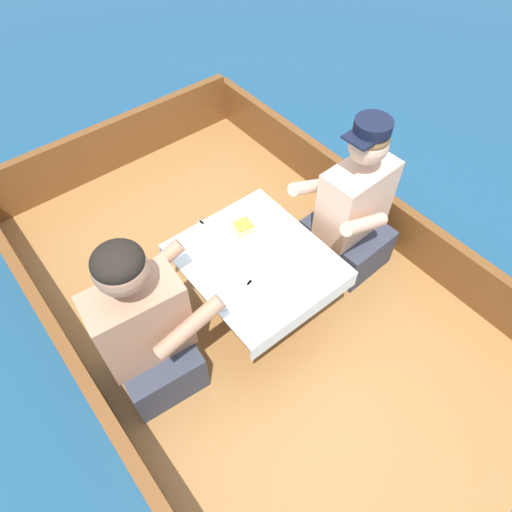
# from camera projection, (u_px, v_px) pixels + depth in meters

# --- Properties ---
(ground_plane) EXTENTS (60.00, 60.00, 0.00)m
(ground_plane) POSITION_uv_depth(u_px,v_px,m) (251.00, 321.00, 2.82)
(ground_plane) COLOR navy
(boat_deck) EXTENTS (1.97, 3.10, 0.26)m
(boat_deck) POSITION_uv_depth(u_px,v_px,m) (251.00, 310.00, 2.72)
(boat_deck) COLOR #9E6B38
(boat_deck) RESTS_ON ground_plane
(gunwale_port) EXTENTS (0.06, 3.10, 0.32)m
(gunwale_port) POSITION_uv_depth(u_px,v_px,m) (90.00, 387.00, 2.12)
(gunwale_port) COLOR brown
(gunwale_port) RESTS_ON boat_deck
(gunwale_starboard) EXTENTS (0.06, 3.10, 0.32)m
(gunwale_starboard) POSITION_uv_depth(u_px,v_px,m) (369.00, 204.00, 2.87)
(gunwale_starboard) COLOR brown
(gunwale_starboard) RESTS_ON boat_deck
(bow_coaming) EXTENTS (1.85, 0.06, 0.36)m
(bow_coaming) POSITION_uv_depth(u_px,v_px,m) (117.00, 143.00, 3.21)
(bow_coaming) COLOR brown
(bow_coaming) RESTS_ON boat_deck
(cockpit_table) EXTENTS (0.67, 0.76, 0.41)m
(cockpit_table) POSITION_uv_depth(u_px,v_px,m) (256.00, 264.00, 2.31)
(cockpit_table) COLOR #B2B2B7
(cockpit_table) RESTS_ON boat_deck
(person_port) EXTENTS (0.55, 0.48, 0.96)m
(person_port) POSITION_uv_depth(u_px,v_px,m) (146.00, 331.00, 2.05)
(person_port) COLOR #333847
(person_port) RESTS_ON boat_deck
(person_starboard) EXTENTS (0.53, 0.45, 0.97)m
(person_starboard) POSITION_uv_depth(u_px,v_px,m) (352.00, 212.00, 2.51)
(person_starboard) COLOR #333847
(person_starboard) RESTS_ON boat_deck
(plate_sandwich) EXTENTS (0.21, 0.21, 0.01)m
(plate_sandwich) POSITION_uv_depth(u_px,v_px,m) (244.00, 230.00, 2.38)
(plate_sandwich) COLOR white
(plate_sandwich) RESTS_ON cockpit_table
(plate_bread) EXTENTS (0.20, 0.20, 0.01)m
(plate_bread) POSITION_uv_depth(u_px,v_px,m) (291.00, 262.00, 2.25)
(plate_bread) COLOR white
(plate_bread) RESTS_ON cockpit_table
(sandwich) EXTENTS (0.11, 0.11, 0.05)m
(sandwich) POSITION_uv_depth(u_px,v_px,m) (244.00, 227.00, 2.36)
(sandwich) COLOR #E0BC7F
(sandwich) RESTS_ON plate_sandwich
(bowl_port_near) EXTENTS (0.14, 0.14, 0.04)m
(bowl_port_near) POSITION_uv_depth(u_px,v_px,m) (211.00, 274.00, 2.18)
(bowl_port_near) COLOR white
(bowl_port_near) RESTS_ON cockpit_table
(bowl_starboard_near) EXTENTS (0.11, 0.11, 0.04)m
(bowl_starboard_near) POSITION_uv_depth(u_px,v_px,m) (205.00, 242.00, 2.31)
(bowl_starboard_near) COLOR white
(bowl_starboard_near) RESTS_ON cockpit_table
(coffee_cup_port) EXTENTS (0.09, 0.06, 0.05)m
(coffee_cup_port) POSITION_uv_depth(u_px,v_px,m) (259.00, 303.00, 2.08)
(coffee_cup_port) COLOR white
(coffee_cup_port) RESTS_ON cockpit_table
(coffee_cup_starboard) EXTENTS (0.10, 0.08, 0.07)m
(coffee_cup_starboard) POSITION_uv_depth(u_px,v_px,m) (271.00, 212.00, 2.43)
(coffee_cup_starboard) COLOR white
(coffee_cup_starboard) RESTS_ON cockpit_table
(tin_can) EXTENTS (0.07, 0.07, 0.05)m
(tin_can) POSITION_uv_depth(u_px,v_px,m) (256.00, 266.00, 2.21)
(tin_can) COLOR silver
(tin_can) RESTS_ON cockpit_table
(utensil_spoon_center) EXTENTS (0.17, 0.05, 0.01)m
(utensil_spoon_center) POSITION_uv_depth(u_px,v_px,m) (237.00, 254.00, 2.29)
(utensil_spoon_center) COLOR silver
(utensil_spoon_center) RESTS_ON cockpit_table
(utensil_knife_port) EXTENTS (0.16, 0.08, 0.00)m
(utensil_knife_port) POSITION_uv_depth(u_px,v_px,m) (238.00, 307.00, 2.09)
(utensil_knife_port) COLOR silver
(utensil_knife_port) RESTS_ON cockpit_table
(utensil_spoon_starboard) EXTENTS (0.17, 0.07, 0.01)m
(utensil_spoon_starboard) POSITION_uv_depth(u_px,v_px,m) (227.00, 271.00, 2.22)
(utensil_spoon_starboard) COLOR silver
(utensil_spoon_starboard) RESTS_ON cockpit_table
(utensil_fork_port) EXTENTS (0.03, 0.17, 0.00)m
(utensil_fork_port) POSITION_uv_depth(u_px,v_px,m) (207.00, 227.00, 2.40)
(utensil_fork_port) COLOR silver
(utensil_fork_port) RESTS_ON cockpit_table
(utensil_knife_starboard) EXTENTS (0.17, 0.06, 0.00)m
(utensil_knife_starboard) POSITION_uv_depth(u_px,v_px,m) (280.00, 304.00, 2.10)
(utensil_knife_starboard) COLOR silver
(utensil_knife_starboard) RESTS_ON cockpit_table
(utensil_fork_starboard) EXTENTS (0.17, 0.07, 0.00)m
(utensil_fork_starboard) POSITION_uv_depth(u_px,v_px,m) (243.00, 290.00, 2.15)
(utensil_fork_starboard) COLOR silver
(utensil_fork_starboard) RESTS_ON cockpit_table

